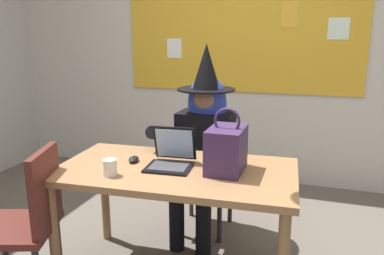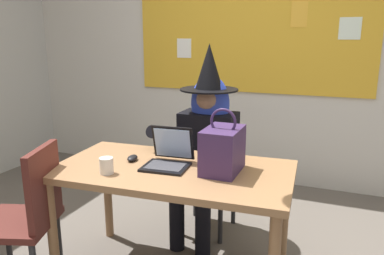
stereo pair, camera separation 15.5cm
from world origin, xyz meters
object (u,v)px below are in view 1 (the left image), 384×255
(laptop, at_px, (171,158))
(computer_mouse, at_px, (134,159))
(chair_at_desk, at_px, (208,168))
(handbag, at_px, (226,149))
(person_costumed, at_px, (203,136))
(chair_spare_by_window, at_px, (29,217))
(coffee_mug, at_px, (110,167))
(desk_main, at_px, (176,182))

(laptop, distance_m, computer_mouse, 0.25)
(chair_at_desk, height_order, handbag, handbag)
(person_costumed, xyz_separation_m, chair_spare_by_window, (-0.74, -1.04, -0.28))
(person_costumed, relative_size, coffee_mug, 15.40)
(handbag, bearing_deg, computer_mouse, -177.76)
(laptop, relative_size, computer_mouse, 2.93)
(desk_main, xyz_separation_m, chair_spare_by_window, (-0.74, -0.42, -0.14))
(person_costumed, distance_m, coffee_mug, 0.90)
(chair_at_desk, xyz_separation_m, person_costumed, (-0.00, -0.12, 0.30))
(desk_main, xyz_separation_m, computer_mouse, (-0.29, 0.03, 0.11))
(desk_main, relative_size, handbag, 3.89)
(computer_mouse, bearing_deg, chair_at_desk, 55.53)
(computer_mouse, bearing_deg, laptop, -11.54)
(desk_main, relative_size, chair_at_desk, 1.67)
(desk_main, height_order, chair_at_desk, chair_at_desk)
(laptop, bearing_deg, person_costumed, 81.89)
(handbag, bearing_deg, chair_spare_by_window, -155.73)
(chair_at_desk, bearing_deg, person_costumed, 0.11)
(laptop, height_order, chair_spare_by_window, laptop)
(desk_main, bearing_deg, laptop, 140.68)
(person_costumed, relative_size, laptop, 4.80)
(chair_spare_by_window, bearing_deg, desk_main, -169.21)
(chair_at_desk, distance_m, computer_mouse, 0.81)
(coffee_mug, bearing_deg, laptop, 43.94)
(chair_at_desk, relative_size, handbag, 2.33)
(handbag, xyz_separation_m, coffee_mug, (-0.61, -0.28, -0.09))
(desk_main, height_order, computer_mouse, computer_mouse)
(person_costumed, bearing_deg, chair_at_desk, 179.49)
(desk_main, distance_m, chair_at_desk, 0.76)
(laptop, xyz_separation_m, computer_mouse, (-0.25, -0.00, -0.03))
(coffee_mug, bearing_deg, chair_spare_by_window, -156.34)
(desk_main, bearing_deg, computer_mouse, 174.25)
(desk_main, relative_size, coffee_mug, 15.50)
(handbag, relative_size, chair_spare_by_window, 0.42)
(chair_at_desk, distance_m, laptop, 0.77)
(laptop, bearing_deg, coffee_mug, -140.86)
(laptop, height_order, coffee_mug, laptop)
(person_costumed, xyz_separation_m, computer_mouse, (-0.29, -0.59, -0.03))
(desk_main, height_order, laptop, laptop)
(coffee_mug, height_order, chair_spare_by_window, chair_spare_by_window)
(desk_main, xyz_separation_m, person_costumed, (-0.01, 0.62, 0.13))
(computer_mouse, relative_size, coffee_mug, 1.09)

